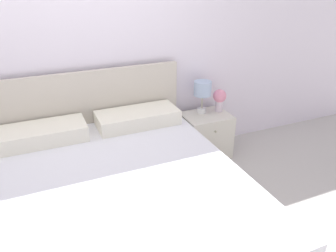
{
  "coord_description": "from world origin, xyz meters",
  "views": [
    {
      "loc": [
        -0.44,
        -3.08,
        1.94
      ],
      "look_at": [
        0.63,
        -0.6,
        0.65
      ],
      "focal_mm": 35.0,
      "sensor_mm": 36.0,
      "label": 1
    }
  ],
  "objects_px": {
    "nightstand": "(205,135)",
    "table_lamp": "(203,90)",
    "bed": "(116,202)",
    "flower_vase": "(220,98)"
  },
  "relations": [
    {
      "from": "nightstand",
      "to": "bed",
      "type": "bearing_deg",
      "value": -147.34
    },
    {
      "from": "table_lamp",
      "to": "flower_vase",
      "type": "distance_m",
      "value": 0.23
    },
    {
      "from": "bed",
      "to": "table_lamp",
      "type": "relative_size",
      "value": 6.07
    },
    {
      "from": "nightstand",
      "to": "flower_vase",
      "type": "height_order",
      "value": "flower_vase"
    },
    {
      "from": "table_lamp",
      "to": "flower_vase",
      "type": "height_order",
      "value": "table_lamp"
    },
    {
      "from": "nightstand",
      "to": "flower_vase",
      "type": "relative_size",
      "value": 2.01
    },
    {
      "from": "bed",
      "to": "flower_vase",
      "type": "height_order",
      "value": "bed"
    },
    {
      "from": "table_lamp",
      "to": "bed",
      "type": "bearing_deg",
      "value": -144.35
    },
    {
      "from": "nightstand",
      "to": "table_lamp",
      "type": "relative_size",
      "value": 1.42
    },
    {
      "from": "table_lamp",
      "to": "flower_vase",
      "type": "bearing_deg",
      "value": -10.58
    }
  ]
}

